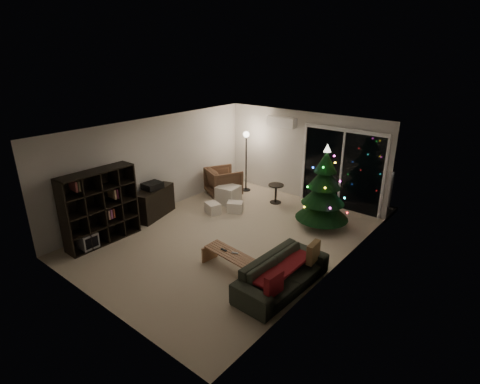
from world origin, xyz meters
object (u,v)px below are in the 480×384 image
at_px(media_cabinet, 154,202).
at_px(christmas_tree, 324,187).
at_px(armchair, 224,182).
at_px(coffee_table, 230,261).
at_px(bookshelf, 95,205).
at_px(sofa, 282,274).

distance_m(media_cabinet, christmas_tree, 4.31).
relative_size(media_cabinet, armchair, 1.32).
bearing_deg(armchair, coffee_table, 158.82).
height_order(armchair, christmas_tree, christmas_tree).
height_order(bookshelf, coffee_table, bookshelf).
height_order(armchair, sofa, armchair).
bearing_deg(christmas_tree, sofa, -76.62).
distance_m(media_cabinet, sofa, 4.33).
bearing_deg(coffee_table, armchair, 139.62).
distance_m(sofa, coffee_table, 1.16).
bearing_deg(media_cabinet, christmas_tree, 15.37).
bearing_deg(bookshelf, sofa, -1.99).
height_order(bookshelf, armchair, bookshelf).
distance_m(bookshelf, coffee_table, 3.35).
height_order(media_cabinet, christmas_tree, christmas_tree).
height_order(sofa, coffee_table, sofa).
distance_m(media_cabinet, armchair, 2.29).
bearing_deg(sofa, christmas_tree, 15.33).
bearing_deg(coffee_table, media_cabinet, 174.42).
relative_size(bookshelf, armchair, 1.82).
distance_m(bookshelf, christmas_tree, 5.26).
bearing_deg(bookshelf, christmas_tree, 30.21).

